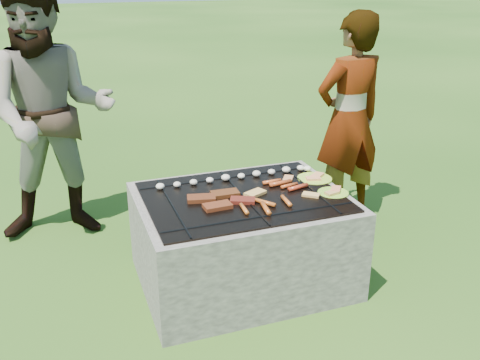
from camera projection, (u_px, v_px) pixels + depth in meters
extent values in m
plane|color=#1E4611|center=(243.00, 280.00, 3.57)|extent=(60.00, 60.00, 0.00)
cube|color=#A69E94|center=(223.00, 214.00, 3.82)|extent=(1.30, 0.18, 0.60)
cube|color=#9F988D|center=(267.00, 272.00, 3.10)|extent=(1.30, 0.18, 0.60)
cube|color=#A29990|center=(157.00, 255.00, 3.28)|extent=(0.18, 0.64, 0.60)
cube|color=#A59F92|center=(320.00, 227.00, 3.63)|extent=(0.18, 0.64, 0.60)
cube|color=black|center=(243.00, 248.00, 3.48)|extent=(0.94, 0.64, 0.48)
sphere|color=#FF5914|center=(243.00, 218.00, 3.40)|extent=(0.10, 0.10, 0.10)
cube|color=black|center=(243.00, 197.00, 3.34)|extent=(1.20, 0.90, 0.01)
cylinder|color=black|center=(172.00, 206.00, 3.20)|extent=(0.01, 0.88, 0.01)
cylinder|color=black|center=(243.00, 196.00, 3.34)|extent=(0.01, 0.88, 0.01)
cylinder|color=black|center=(307.00, 187.00, 3.48)|extent=(0.01, 0.88, 0.01)
cylinder|color=black|center=(262.00, 217.00, 3.06)|extent=(1.18, 0.01, 0.01)
cylinder|color=black|center=(227.00, 178.00, 3.62)|extent=(1.18, 0.01, 0.01)
ellipsoid|color=white|center=(160.00, 186.00, 3.44)|extent=(0.06, 0.06, 0.04)
ellipsoid|color=beige|center=(177.00, 184.00, 3.47)|extent=(0.05, 0.05, 0.03)
ellipsoid|color=beige|center=(194.00, 182.00, 3.51)|extent=(0.05, 0.05, 0.04)
ellipsoid|color=white|center=(210.00, 180.00, 3.54)|extent=(0.05, 0.05, 0.03)
ellipsoid|color=silver|center=(226.00, 177.00, 3.58)|extent=(0.06, 0.06, 0.04)
ellipsoid|color=white|center=(241.00, 176.00, 3.61)|extent=(0.05, 0.05, 0.04)
ellipsoid|color=beige|center=(257.00, 174.00, 3.65)|extent=(0.06, 0.06, 0.04)
ellipsoid|color=beige|center=(272.00, 172.00, 3.68)|extent=(0.05, 0.05, 0.04)
ellipsoid|color=beige|center=(286.00, 170.00, 3.72)|extent=(0.06, 0.06, 0.04)
ellipsoid|color=#EAE3C6|center=(301.00, 168.00, 3.75)|extent=(0.05, 0.05, 0.04)
ellipsoid|color=#EAE3C6|center=(308.00, 168.00, 3.74)|extent=(0.05, 0.05, 0.04)
cube|color=brown|center=(201.00, 198.00, 3.27)|extent=(0.19, 0.13, 0.03)
cube|color=brown|center=(225.00, 194.00, 3.34)|extent=(0.17, 0.10, 0.03)
cube|color=#94391A|center=(218.00, 206.00, 3.17)|extent=(0.17, 0.10, 0.02)
cube|color=maroon|center=(243.00, 200.00, 3.25)|extent=(0.17, 0.14, 0.02)
cylinder|color=#EF5927|center=(272.00, 182.00, 3.53)|extent=(0.13, 0.04, 0.02)
cylinder|color=#C44520|center=(280.00, 183.00, 3.50)|extent=(0.16, 0.05, 0.03)
cylinder|color=#CB4A21|center=(289.00, 185.00, 3.47)|extent=(0.13, 0.05, 0.02)
cylinder|color=#BF381F|center=(298.00, 187.00, 3.44)|extent=(0.15, 0.06, 0.03)
cylinder|color=#C67D20|center=(265.00, 203.00, 3.22)|extent=(0.10, 0.13, 0.03)
cylinder|color=orange|center=(286.00, 201.00, 3.24)|extent=(0.03, 0.14, 0.03)
cylinder|color=orange|center=(244.00, 209.00, 3.13)|extent=(0.03, 0.13, 0.02)
cylinder|color=#C1611F|center=(266.00, 208.00, 3.14)|extent=(0.05, 0.16, 0.03)
cube|color=tan|center=(255.00, 193.00, 3.36)|extent=(0.15, 0.13, 0.02)
cube|color=#E8B576|center=(311.00, 195.00, 3.34)|extent=(0.12, 0.11, 0.01)
cube|color=tan|center=(288.00, 179.00, 3.60)|extent=(0.11, 0.12, 0.01)
cylinder|color=#E0FF3C|center=(315.00, 179.00, 3.62)|extent=(0.27, 0.27, 0.01)
cube|color=#F5C17D|center=(313.00, 178.00, 3.59)|extent=(0.11, 0.08, 0.02)
cube|color=#E2B274|center=(317.00, 175.00, 3.64)|extent=(0.12, 0.11, 0.02)
cylinder|color=#D6EF39|center=(333.00, 193.00, 3.40)|extent=(0.22, 0.22, 0.01)
cube|color=tan|center=(332.00, 193.00, 3.37)|extent=(0.10, 0.07, 0.01)
cube|color=tan|center=(336.00, 189.00, 3.42)|extent=(0.10, 0.11, 0.02)
imported|color=#A49889|center=(349.00, 119.00, 4.19)|extent=(0.65, 0.47, 1.66)
imported|color=#A09386|center=(52.00, 114.00, 3.86)|extent=(1.01, 0.83, 1.90)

